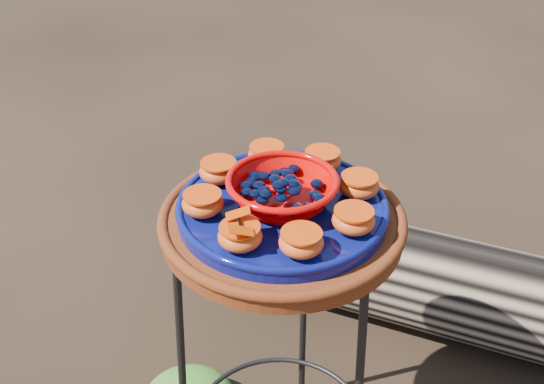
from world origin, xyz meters
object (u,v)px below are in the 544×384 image
(cobalt_plate, at_px, (282,210))
(red_bowl, at_px, (282,192))
(plant_stand, at_px, (281,364))
(terracotta_saucer, at_px, (282,223))
(driftwood_log, at_px, (471,292))

(cobalt_plate, xyz_separation_m, red_bowl, (0.00, 0.00, 0.04))
(plant_stand, xyz_separation_m, red_bowl, (0.00, 0.00, 0.44))
(terracotta_saucer, distance_m, red_bowl, 0.07)
(terracotta_saucer, height_order, red_bowl, red_bowl)
(plant_stand, xyz_separation_m, cobalt_plate, (0.00, 0.00, 0.40))
(plant_stand, xyz_separation_m, driftwood_log, (0.40, 0.59, -0.21))
(terracotta_saucer, bearing_deg, plant_stand, 0.00)
(driftwood_log, bearing_deg, plant_stand, -124.34)
(terracotta_saucer, relative_size, red_bowl, 2.33)
(plant_stand, distance_m, cobalt_plate, 0.40)
(terracotta_saucer, distance_m, cobalt_plate, 0.03)
(plant_stand, bearing_deg, red_bowl, 0.00)
(terracotta_saucer, distance_m, driftwood_log, 0.91)
(plant_stand, bearing_deg, cobalt_plate, 0.00)
(terracotta_saucer, relative_size, driftwood_log, 0.28)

